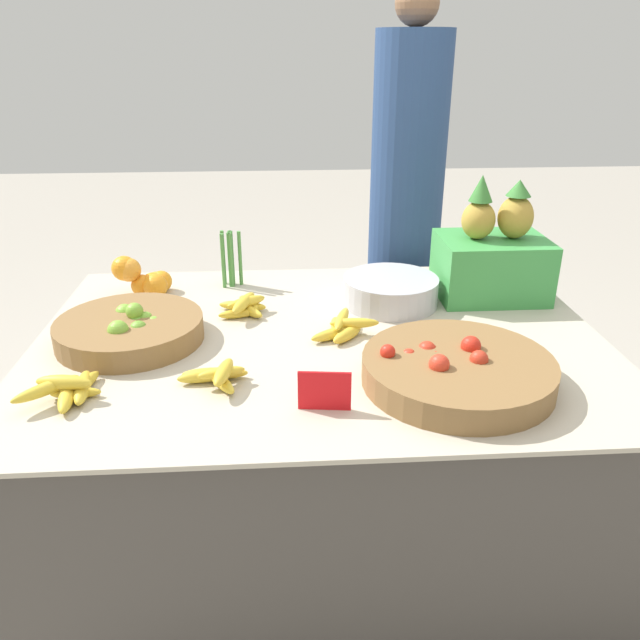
{
  "coord_description": "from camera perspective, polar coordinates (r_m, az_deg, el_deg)",
  "views": [
    {
      "loc": [
        -0.1,
        -1.57,
        1.39
      ],
      "look_at": [
        0.0,
        0.0,
        0.69
      ],
      "focal_mm": 35.0,
      "sensor_mm": 36.0,
      "label": 1
    }
  ],
  "objects": [
    {
      "name": "banana_bunch_back_center",
      "position": [
        1.74,
        2.06,
        -0.71
      ],
      "size": [
        0.2,
        0.19,
        0.05
      ],
      "color": "gold",
      "rests_on": "market_table"
    },
    {
      "name": "banana_bunch_middle_left",
      "position": [
        1.9,
        -6.9,
        1.32
      ],
      "size": [
        0.15,
        0.19,
        0.06
      ],
      "color": "gold",
      "rests_on": "market_table"
    },
    {
      "name": "market_table",
      "position": [
        1.91,
        0.0,
        -10.22
      ],
      "size": [
        1.58,
        1.14,
        0.64
      ],
      "color": "#4C4742",
      "rests_on": "ground_plane"
    },
    {
      "name": "metal_bowl",
      "position": [
        1.96,
        6.45,
        2.66
      ],
      "size": [
        0.3,
        0.3,
        0.09
      ],
      "color": "#B7B7BF",
      "rests_on": "market_table"
    },
    {
      "name": "banana_bunch_front_center",
      "position": [
        1.52,
        -9.38,
        -4.97
      ],
      "size": [
        0.17,
        0.14,
        0.06
      ],
      "color": "gold",
      "rests_on": "market_table"
    },
    {
      "name": "veg_bundle",
      "position": [
        2.11,
        -8.22,
        5.54
      ],
      "size": [
        0.07,
        0.05,
        0.19
      ],
      "color": "#4C8E42",
      "rests_on": "market_table"
    },
    {
      "name": "orange_pile",
      "position": [
        2.09,
        -15.75,
        3.63
      ],
      "size": [
        0.18,
        0.14,
        0.14
      ],
      "color": "orange",
      "rests_on": "market_table"
    },
    {
      "name": "vendor_person",
      "position": [
        2.52,
        7.76,
        8.87
      ],
      "size": [
        0.28,
        0.28,
        1.6
      ],
      "color": "navy",
      "rests_on": "ground_plane"
    },
    {
      "name": "produce_crate",
      "position": [
        2.07,
        15.46,
        5.5
      ],
      "size": [
        0.33,
        0.26,
        0.39
      ],
      "color": "green",
      "rests_on": "market_table"
    },
    {
      "name": "ground_plane",
      "position": [
        2.1,
        0.0,
        -17.48
      ],
      "size": [
        12.0,
        12.0,
        0.0
      ],
      "primitive_type": "plane",
      "color": "#ADA599"
    },
    {
      "name": "price_sign",
      "position": [
        1.39,
        0.41,
        -6.5
      ],
      "size": [
        0.12,
        0.02,
        0.09
      ],
      "rotation": [
        0.0,
        0.0,
        -0.12
      ],
      "color": "red",
      "rests_on": "market_table"
    },
    {
      "name": "lime_bowl",
      "position": [
        1.79,
        -16.93,
        -0.83
      ],
      "size": [
        0.4,
        0.4,
        0.1
      ],
      "color": "olive",
      "rests_on": "market_table"
    },
    {
      "name": "banana_bunch_front_left",
      "position": [
        1.55,
        -21.93,
        -5.83
      ],
      "size": [
        0.18,
        0.19,
        0.06
      ],
      "color": "gold",
      "rests_on": "market_table"
    },
    {
      "name": "tomato_basket",
      "position": [
        1.54,
        12.42,
        -4.46
      ],
      "size": [
        0.46,
        0.46,
        0.1
      ],
      "color": "olive",
      "rests_on": "market_table"
    }
  ]
}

